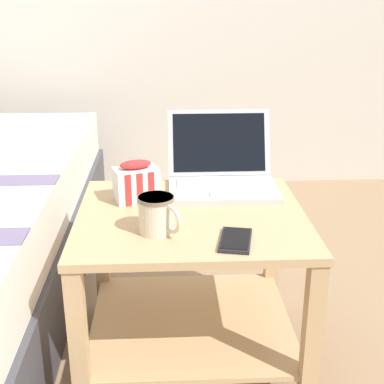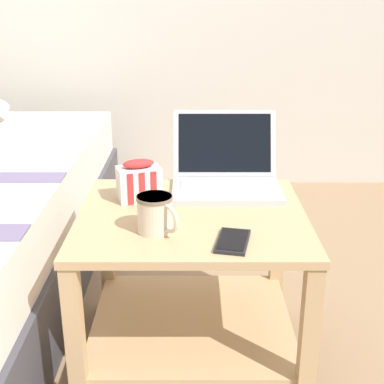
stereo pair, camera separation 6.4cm
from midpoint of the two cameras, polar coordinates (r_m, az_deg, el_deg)
The scene contains 6 objects.
ground_plane at distance 1.74m, azimuth -1.18°, elevation -16.97°, with size 8.00×8.00×0.00m, color #937556.
bedside_table at distance 1.57m, azimuth -1.27°, elevation -7.95°, with size 0.64×0.58×0.48m.
laptop at distance 1.68m, azimuth 2.10°, elevation 1.97°, with size 0.33×0.31×0.22m.
mug_front_left at distance 1.36m, azimuth -5.10°, elevation -2.25°, with size 0.11×0.12×0.10m.
snack_bag at distance 1.58m, azimuth -7.14°, elevation 1.01°, with size 0.14×0.12×0.12m.
cell_phone at distance 1.33m, azimuth 3.28°, elevation -5.15°, with size 0.10×0.15×0.01m.
Camera 1 is at (-0.07, -1.38, 1.06)m, focal length 50.00 mm.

